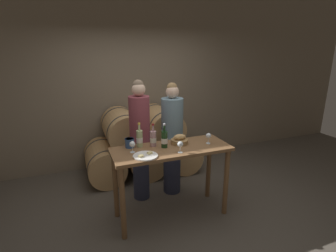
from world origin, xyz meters
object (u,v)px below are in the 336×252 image
bread_basket (180,140)px  wine_glass_center (208,136)px  wine_glass_left (180,145)px  tasting_table (171,160)px  person_left (140,140)px  wine_bottle_white (140,138)px  wine_glass_far_left (132,144)px  person_right (172,139)px  wine_bottle_rose (153,139)px  blue_crock (130,143)px  cheese_plate (145,156)px  wine_bottle_red (164,139)px

bread_basket → wine_glass_center: 0.38m
wine_glass_left → tasting_table: bearing=102.4°
person_left → wine_bottle_white: person_left is taller
tasting_table → wine_glass_left: size_ratio=10.63×
wine_glass_far_left → person_right: bearing=36.5°
person_left → wine_bottle_rose: (0.06, -0.42, 0.15)m
bread_basket → wine_glass_left: 0.31m
person_right → blue_crock: person_right is taller
bread_basket → cheese_plate: bread_basket is taller
wine_bottle_white → blue_crock: (-0.12, 0.02, -0.04)m
wine_bottle_white → bread_basket: size_ratio=1.40×
wine_bottle_red → wine_bottle_rose: 0.15m
cheese_plate → blue_crock: bearing=106.2°
wine_bottle_white → cheese_plate: wine_bottle_white is taller
wine_bottle_rose → cheese_plate: bearing=-123.4°
blue_crock → person_right: bearing=26.6°
tasting_table → wine_bottle_white: (-0.35, 0.18, 0.27)m
tasting_table → wine_bottle_red: size_ratio=4.82×
wine_bottle_rose → bread_basket: (0.34, -0.04, -0.05)m
wine_bottle_rose → wine_glass_far_left: wine_bottle_rose is taller
blue_crock → wine_glass_center: wine_glass_center is taller
tasting_table → bread_basket: bearing=32.3°
wine_bottle_red → wine_glass_left: 0.26m
person_right → wine_glass_center: person_right is taller
blue_crock → cheese_plate: bearing=-73.8°
person_left → wine_glass_far_left: 0.60m
wine_bottle_red → person_right: bearing=58.9°
wine_glass_far_left → wine_glass_left: size_ratio=1.00×
tasting_table → blue_crock: 0.57m
tasting_table → wine_glass_left: (0.04, -0.18, 0.27)m
person_right → wine_glass_left: person_right is taller
wine_bottle_red → bread_basket: wine_bottle_red is taller
person_left → person_right: bearing=-0.0°
wine_bottle_white → tasting_table: bearing=-27.4°
blue_crock → wine_glass_far_left: 0.18m
wine_glass_center → wine_bottle_rose: bearing=166.8°
wine_bottle_white → bread_basket: bearing=-9.7°
person_left → wine_bottle_white: (-0.10, -0.38, 0.15)m
wine_bottle_red → wine_bottle_rose: wine_bottle_red is taller
bread_basket → blue_crock: bearing=170.5°
person_left → wine_bottle_red: size_ratio=5.68×
bread_basket → cheese_plate: size_ratio=0.77×
tasting_table → wine_bottle_white: bearing=152.6°
cheese_plate → person_left: bearing=79.8°
blue_crock → cheese_plate: blue_crock is taller
person_right → person_left: bearing=180.0°
blue_crock → wine_glass_left: (0.52, -0.38, 0.04)m
wine_bottle_white → cheese_plate: 0.35m
tasting_table → wine_glass_center: (0.50, -0.03, 0.27)m
wine_bottle_white → cheese_plate: (-0.02, -0.33, -0.10)m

